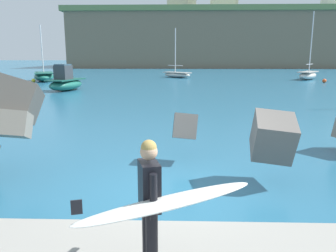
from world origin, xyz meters
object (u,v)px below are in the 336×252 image
Objects in this scene: station_building_east at (228,8)px; station_building_central at (183,9)px; boat_near_centre at (66,82)px; boat_near_right at (177,74)px; station_building_west at (177,3)px; boat_far_left at (44,76)px; boat_mid_centre at (308,75)px; surfer_with_board at (154,202)px; station_building_annex at (222,0)px; mooring_buoy_middle at (324,81)px; mooring_buoy_outer at (34,80)px.

station_building_central is at bearing 160.09° from station_building_east.
boat_near_right is (9.51, 17.54, -0.27)m from boat_near_centre.
station_building_west reaches higher than boat_near_centre.
boat_far_left is 70.26m from station_building_east.
boat_near_centre is at bearing -151.18° from boat_mid_centre.
boat_near_right is 58.74m from station_building_east.
boat_mid_centre is 58.51m from station_building_west.
station_building_east reaches higher than surfer_with_board.
boat_near_right reaches higher than surfer_with_board.
station_building_central is at bearing 122.23° from station_building_annex.
station_building_annex is (20.73, 61.43, 15.87)m from boat_near_centre.
boat_far_left is 1.27× the size of station_building_east.
station_building_central reaches higher than station_building_east.
station_building_central is (10.94, 76.95, 15.77)m from boat_near_centre.
station_building_west is 0.90× the size of station_building_central.
mooring_buoy_middle is 71.33m from station_building_central.
station_building_west is 9.21m from station_building_central.
station_building_annex is (11.46, -6.47, -0.40)m from station_building_west.
boat_mid_centre reaches higher than surfer_with_board.
boat_near_centre is at bearing -108.21° from station_building_east.
station_building_east reaches higher than boat_near_centre.
station_building_west reaches higher than surfer_with_board.
surfer_with_board is 4.79× the size of mooring_buoy_outer.
station_building_central is 13.66m from station_building_east.
boat_near_right reaches higher than mooring_buoy_middle.
boat_near_centre is 70.44m from station_building_west.
station_building_east is (12.84, -4.65, -0.30)m from station_building_central.
mooring_buoy_outer is at bearing 115.29° from surfer_with_board.
mooring_buoy_outer is at bearing -170.31° from boat_mid_centre.
boat_near_right reaches higher than mooring_buoy_outer.
boat_far_left is at bearing 77.55° from mooring_buoy_outer.
boat_far_left reaches higher than boat_near_centre.
station_building_central reaches higher than boat_near_right.
mooring_buoy_outer is 63.52m from station_building_west.
boat_near_centre is 10.03× the size of mooring_buoy_outer.
station_building_annex is (-5.19, 47.17, 16.00)m from boat_mid_centre.
boat_near_right is 18.38m from mooring_buoy_middle.
station_building_annex reaches higher than station_building_central.
station_building_east reaches higher than boat_far_left.
boat_near_right is (0.09, 42.63, -0.83)m from surfer_with_board.
boat_mid_centre is 60.14m from station_building_east.
station_building_central is at bearing 89.14° from surfer_with_board.
station_building_central is (1.68, 9.05, -0.50)m from station_building_west.
station_building_east is 11.30m from station_building_annex.
boat_far_left is 2.04m from mooring_buoy_outer.
station_building_east is (-2.06, 63.19, 15.96)m from mooring_buoy_middle.
boat_near_right is at bearing -104.33° from station_building_annex.
boat_near_centre is at bearing 110.58° from surfer_with_board.
boat_near_centre is 66.75m from station_building_annex.
station_building_west reaches higher than boat_far_left.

